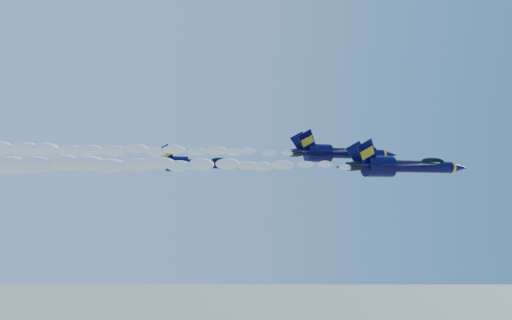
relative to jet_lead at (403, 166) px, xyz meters
name	(u,v)px	position (x,y,z in m)	size (l,w,h in m)	color
jet_lead	(403,166)	(0.00, 0.00, 0.00)	(18.06, 14.81, 6.71)	black
smoke_trail_jet_lead	(142,164)	(-33.84, 0.00, -0.47)	(52.24, 2.30, 2.07)	white
jet_second	(339,153)	(-5.00, 8.18, 2.25)	(16.73, 13.72, 6.22)	black
smoke_trail_jet_second	(97,149)	(-38.27, 8.18, 1.79)	(52.24, 2.13, 1.92)	white
jet_third	(196,164)	(-22.66, 21.76, 1.19)	(15.32, 12.57, 5.69)	black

